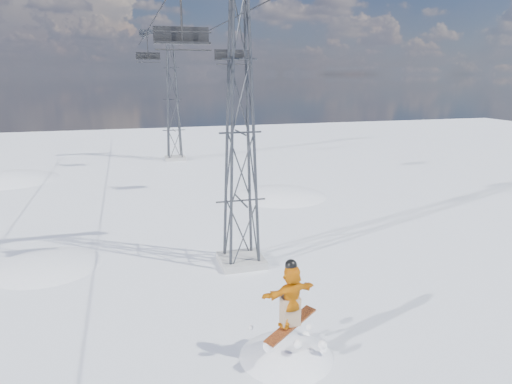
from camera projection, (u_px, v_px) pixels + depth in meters
snow_terrain at (121, 326)px, 32.32m from camera, size 39.00×37.00×22.00m
lift_tower_near at (240, 133)px, 17.72m from camera, size 5.20×1.80×11.43m
lift_tower_far at (173, 100)px, 40.99m from camera, size 5.20×1.80×11.43m
haul_cables at (192, 20)px, 27.08m from camera, size 4.46×51.00×0.06m
lift_chair_near at (182, 37)px, 15.68m from camera, size 1.92×0.55×2.38m
lift_chair_mid at (232, 56)px, 27.36m from camera, size 2.10×0.60×2.61m
lift_chair_far at (148, 57)px, 35.18m from camera, size 1.84×0.53×2.28m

